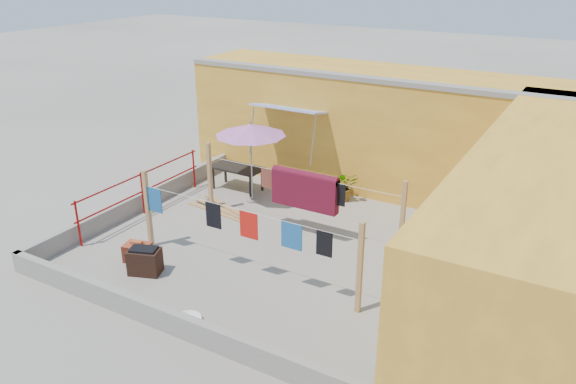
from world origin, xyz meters
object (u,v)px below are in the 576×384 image
object	(u,v)px
outdoor_table	(237,169)
brazier	(145,261)
white_basin	(188,319)
water_jug_a	(402,266)
patio_umbrella	(251,130)
green_hose	(412,228)
water_jug_b	(456,268)
brick_stack	(138,252)
plant_back_a	(344,186)

from	to	relation	value
outdoor_table	brazier	size ratio (longest dim) A/B	1.93
white_basin	water_jug_a	size ratio (longest dim) A/B	1.33
patio_umbrella	brazier	bearing A→B (deg)	-88.18
water_jug_a	outdoor_table	bearing A→B (deg)	159.99
patio_umbrella	outdoor_table	xyz separation A→B (m)	(-0.79, 0.47, -1.35)
water_jug_a	patio_umbrella	bearing A→B (deg)	161.95
water_jug_a	green_hose	bearing A→B (deg)	103.11
brazier	white_basin	world-z (taller)	brazier
white_basin	water_jug_b	xyz separation A→B (m)	(3.67, 3.98, 0.11)
patio_umbrella	green_hose	world-z (taller)	patio_umbrella
brazier	brick_stack	bearing A→B (deg)	149.16
brick_stack	water_jug_a	world-z (taller)	brick_stack
patio_umbrella	water_jug_a	bearing A→B (deg)	-18.05
patio_umbrella	outdoor_table	distance (m)	1.63
water_jug_a	brazier	bearing A→B (deg)	-149.96
outdoor_table	brick_stack	world-z (taller)	outdoor_table
white_basin	brick_stack	bearing A→B (deg)	153.38
brick_stack	green_hose	size ratio (longest dim) A/B	1.12
water_jug_a	white_basin	bearing A→B (deg)	-127.78
white_basin	green_hose	bearing A→B (deg)	68.07
patio_umbrella	brazier	distance (m)	4.47
brick_stack	plant_back_a	distance (m)	5.68
patio_umbrella	water_jug_b	bearing A→B (deg)	-10.36
water_jug_a	green_hose	size ratio (longest dim) A/B	0.67
brick_stack	water_jug_b	world-z (taller)	brick_stack
patio_umbrella	plant_back_a	xyz separation A→B (m)	(2.05, 1.30, -1.54)
outdoor_table	brick_stack	bearing A→B (deg)	-84.25
water_jug_b	water_jug_a	bearing A→B (deg)	-152.96
patio_umbrella	white_basin	xyz separation A→B (m)	(1.96, -5.01, -1.90)
outdoor_table	water_jug_a	distance (m)	5.82
brick_stack	green_hose	bearing A→B (deg)	43.89
outdoor_table	green_hose	distance (m)	5.01
patio_umbrella	plant_back_a	bearing A→B (deg)	32.41
brick_stack	water_jug_a	bearing A→B (deg)	24.87
green_hose	brick_stack	bearing A→B (deg)	-136.11
patio_umbrella	green_hose	distance (m)	4.63
brick_stack	white_basin	xyz separation A→B (m)	(2.32, -1.16, -0.16)
brick_stack	plant_back_a	xyz separation A→B (m)	(2.40, 5.15, 0.20)
water_jug_b	brazier	bearing A→B (deg)	-150.47
brick_stack	water_jug_b	size ratio (longest dim) A/B	1.71
patio_umbrella	plant_back_a	size ratio (longest dim) A/B	2.69
outdoor_table	plant_back_a	world-z (taller)	plant_back_a
brazier	green_hose	world-z (taller)	brazier
water_jug_a	brick_stack	bearing A→B (deg)	-155.13
patio_umbrella	white_basin	world-z (taller)	patio_umbrella
brick_stack	brazier	distance (m)	0.58
outdoor_table	plant_back_a	size ratio (longest dim) A/B	1.77
brick_stack	white_basin	world-z (taller)	brick_stack
outdoor_table	brick_stack	xyz separation A→B (m)	(0.43, -4.32, -0.40)
outdoor_table	white_basin	distance (m)	6.16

